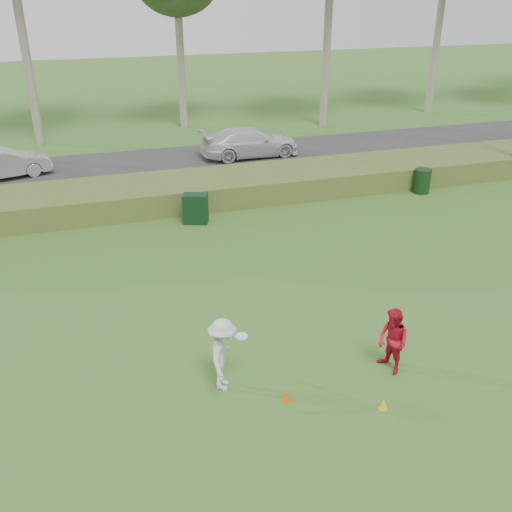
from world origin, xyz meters
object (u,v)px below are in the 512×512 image
object	(u,v)px
cone_orange	(286,395)
car_mid	(2,163)
cone_yellow	(383,404)
player_white	(223,354)
utility_cabinet	(196,209)
trash_bin	(422,181)
player_red	(393,341)
car_right	(250,142)

from	to	relation	value
cone_orange	car_mid	xyz separation A→B (m)	(-6.69, 17.30, 0.59)
cone_yellow	car_mid	distance (m)	20.00
player_white	car_mid	size ratio (longest dim) A/B	0.42
cone_yellow	car_mid	size ratio (longest dim) A/B	0.06
player_white	cone_yellow	bearing A→B (deg)	-96.28
utility_cabinet	trash_bin	size ratio (longest dim) A/B	1.08
player_red	cone_yellow	xyz separation A→B (m)	(-0.75, -1.07, -0.65)
trash_bin	car_right	world-z (taller)	car_right
car_right	cone_orange	bearing A→B (deg)	163.52
player_red	cone_yellow	bearing A→B (deg)	-47.11
cone_orange	car_right	bearing A→B (deg)	75.51
car_mid	car_right	bearing A→B (deg)	-106.50
car_mid	cone_orange	bearing A→B (deg)	-175.59
car_right	trash_bin	bearing A→B (deg)	-145.54
utility_cabinet	car_right	size ratio (longest dim) A/B	0.22
cone_orange	utility_cabinet	distance (m)	9.97
player_red	car_right	size ratio (longest dim) A/B	0.32
cone_yellow	utility_cabinet	world-z (taller)	utility_cabinet
player_red	car_mid	xyz separation A→B (m)	(-9.22, 17.04, -0.06)
cone_yellow	car_mid	world-z (taller)	car_mid
car_mid	cone_yellow	bearing A→B (deg)	-171.66
trash_bin	car_mid	size ratio (longest dim) A/B	0.25
player_red	cone_orange	bearing A→B (deg)	-96.35
player_white	car_mid	world-z (taller)	player_white
player_red	car_mid	size ratio (longest dim) A/B	0.39
cone_yellow	car_right	bearing A→B (deg)	81.54
cone_yellow	cone_orange	bearing A→B (deg)	155.46
utility_cabinet	trash_bin	distance (m)	9.42
player_red	trash_bin	xyz separation A→B (m)	(7.11, 10.10, -0.27)
cone_yellow	car_right	world-z (taller)	car_right
cone_orange	car_right	world-z (taller)	car_right
utility_cabinet	car_mid	distance (m)	10.09
player_red	car_right	world-z (taller)	player_red
player_white	car_mid	xyz separation A→B (m)	(-5.58, 16.48, -0.11)
trash_bin	car_mid	bearing A→B (deg)	156.99
player_white	cone_yellow	distance (m)	3.40
car_right	player_red	bearing A→B (deg)	171.49
player_white	utility_cabinet	distance (m)	9.24
player_white	player_red	bearing A→B (deg)	-75.69
utility_cabinet	car_right	bearing A→B (deg)	79.77
trash_bin	car_mid	world-z (taller)	car_mid
car_mid	player_white	bearing A→B (deg)	-178.04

